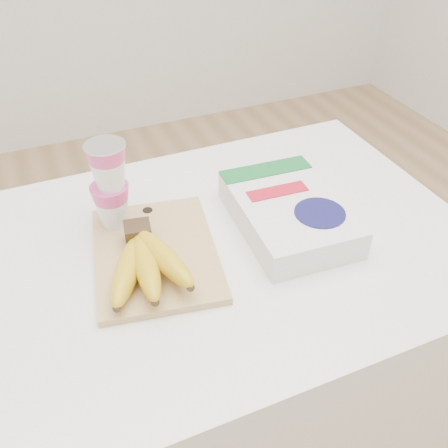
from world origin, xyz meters
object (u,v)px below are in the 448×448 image
at_px(cutting_board, 156,253).
at_px(cereal_box, 288,213).
at_px(bananas, 145,262).
at_px(yogurt_stack, 109,183).
at_px(table, 209,368).

relative_size(cutting_board, cereal_box, 1.02).
height_order(bananas, cereal_box, bananas).
xyz_separation_m(yogurt_stack, cereal_box, (0.32, -0.12, -0.08)).
relative_size(cutting_board, yogurt_stack, 1.71).
xyz_separation_m(table, cereal_box, (0.17, -0.01, 0.42)).
bearing_deg(yogurt_stack, cereal_box, -21.08).
distance_m(cutting_board, yogurt_stack, 0.16).
bearing_deg(table, cutting_board, 175.16).
relative_size(table, cutting_board, 3.48).
distance_m(table, cereal_box, 0.46).
height_order(cutting_board, bananas, bananas).
bearing_deg(bananas, table, 18.69).
bearing_deg(bananas, yogurt_stack, 95.60).
relative_size(yogurt_stack, cereal_box, 0.59).
bearing_deg(table, bananas, -161.31).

